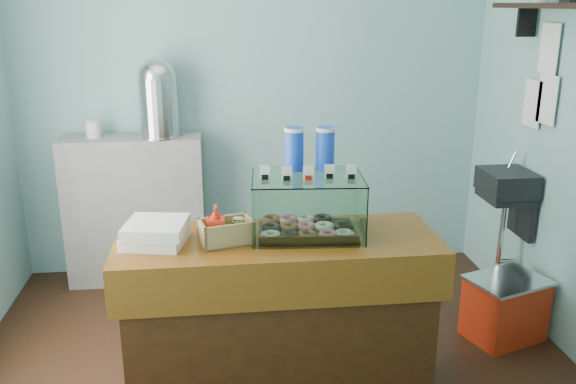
{
  "coord_description": "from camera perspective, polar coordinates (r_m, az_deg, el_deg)",
  "views": [
    {
      "loc": [
        -0.29,
        -3.05,
        2.01
      ],
      "look_at": [
        0.06,
        -0.15,
        1.11
      ],
      "focal_mm": 38.0,
      "sensor_mm": 36.0,
      "label": 1
    }
  ],
  "objects": [
    {
      "name": "coffee_urn",
      "position": [
        4.41,
        -12.04,
        8.79
      ],
      "size": [
        0.3,
        0.3,
        0.56
      ],
      "color": "silver",
      "rests_on": "back_shelf"
    },
    {
      "name": "back_shelf",
      "position": [
        4.65,
        -14.06,
        -1.62
      ],
      "size": [
        1.0,
        0.32,
        1.1
      ],
      "primitive_type": "cube",
      "color": "#949597",
      "rests_on": "ground"
    },
    {
      "name": "red_cooler",
      "position": [
        4.08,
        19.63,
        -10.18
      ],
      "size": [
        0.54,
        0.48,
        0.4
      ],
      "rotation": [
        0.0,
        0.0,
        0.33
      ],
      "color": "red",
      "rests_on": "ground"
    },
    {
      "name": "display_case",
      "position": [
        3.05,
        1.79,
        -0.79
      ],
      "size": [
        0.58,
        0.45,
        0.52
      ],
      "rotation": [
        0.0,
        0.0,
        -0.08
      ],
      "color": "#351A0F",
      "rests_on": "counter"
    },
    {
      "name": "counter",
      "position": [
        3.21,
        -0.87,
        -11.7
      ],
      "size": [
        1.6,
        0.6,
        0.9
      ],
      "color": "#45210D",
      "rests_on": "ground"
    },
    {
      "name": "condiment_crate",
      "position": [
        2.94,
        -6.04,
        -3.55
      ],
      "size": [
        0.28,
        0.21,
        0.2
      ],
      "rotation": [
        0.0,
        0.0,
        0.25
      ],
      "color": "tan",
      "rests_on": "counter"
    },
    {
      "name": "pastry_boxes",
      "position": [
        3.01,
        -12.28,
        -3.73
      ],
      "size": [
        0.33,
        0.34,
        0.11
      ],
      "rotation": [
        0.0,
        0.0,
        -0.21
      ],
      "color": "white",
      "rests_on": "counter"
    },
    {
      "name": "room_shell",
      "position": [
        3.09,
        -1.01,
        11.54
      ],
      "size": [
        3.54,
        3.04,
        2.82
      ],
      "color": "#86BDC3",
      "rests_on": "ground"
    },
    {
      "name": "ground",
      "position": [
        3.67,
        -1.27,
        -16.06
      ],
      "size": [
        3.5,
        3.5,
        0.0
      ],
      "primitive_type": "plane",
      "color": "black",
      "rests_on": "ground"
    }
  ]
}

